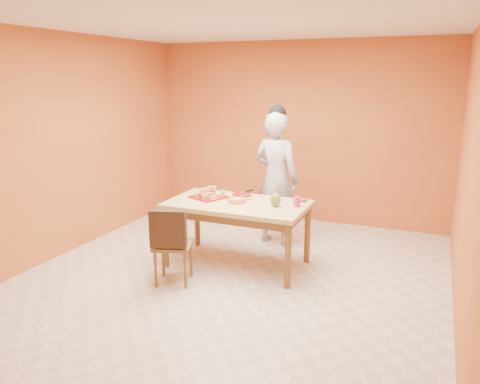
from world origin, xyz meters
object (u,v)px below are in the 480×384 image
at_px(red_dinner_plate, 242,194).
at_px(sponge_cake, 237,201).
at_px(dining_table, 237,210).
at_px(person, 276,179).
at_px(checker_tin, 302,200).
at_px(pastry_platter, 209,197).
at_px(egg_ornament, 276,200).
at_px(magenta_glass, 297,202).
at_px(dining_chair, 172,243).

height_order(red_dinner_plate, sponge_cake, sponge_cake).
relative_size(dining_table, person, 0.92).
bearing_deg(person, checker_tin, 144.68).
distance_m(pastry_platter, egg_ornament, 0.87).
distance_m(person, red_dinner_plate, 0.60).
bearing_deg(dining_table, pastry_platter, 170.94).
relative_size(person, magenta_glass, 15.58).
height_order(sponge_cake, checker_tin, sponge_cake).
relative_size(sponge_cake, checker_tin, 2.01).
bearing_deg(person, dining_chair, 81.15).
bearing_deg(person, sponge_cake, 93.15).
xyz_separation_m(magenta_glass, checker_tin, (0.00, 0.23, -0.04)).
relative_size(dining_table, sponge_cake, 7.35).
bearing_deg(dining_table, checker_tin, 25.97).
distance_m(dining_table, red_dinner_plate, 0.37).
bearing_deg(pastry_platter, egg_ornament, -4.03).
bearing_deg(dining_chair, sponge_cake, 37.26).
height_order(dining_table, sponge_cake, sponge_cake).
xyz_separation_m(dining_table, magenta_glass, (0.68, 0.10, 0.15)).
relative_size(dining_table, checker_tin, 14.77).
relative_size(dining_chair, red_dinner_plate, 3.64).
xyz_separation_m(dining_chair, egg_ornament, (0.90, 0.74, 0.39)).
bearing_deg(magenta_glass, person, 122.98).
xyz_separation_m(person, sponge_cake, (-0.15, -0.95, -0.08)).
relative_size(red_dinner_plate, checker_tin, 2.18).
xyz_separation_m(dining_table, dining_chair, (-0.44, -0.74, -0.22)).
xyz_separation_m(dining_table, checker_tin, (0.68, 0.33, 0.11)).
bearing_deg(sponge_cake, checker_tin, 31.58).
xyz_separation_m(person, egg_ornament, (0.29, -0.88, -0.04)).
height_order(dining_table, dining_chair, dining_chair).
distance_m(egg_ornament, magenta_glass, 0.24).
bearing_deg(checker_tin, magenta_glass, -90.00).
relative_size(pastry_platter, egg_ornament, 2.27).
xyz_separation_m(person, checker_tin, (0.51, -0.55, -0.10)).
relative_size(dining_table, magenta_glass, 14.26).
xyz_separation_m(red_dinner_plate, magenta_glass, (0.77, -0.25, 0.05)).
distance_m(person, sponge_cake, 0.96).
height_order(pastry_platter, magenta_glass, magenta_glass).
bearing_deg(sponge_cake, dining_chair, -124.91).
bearing_deg(red_dinner_plate, dining_chair, -107.88).
bearing_deg(person, pastry_platter, 66.76).
distance_m(red_dinner_plate, checker_tin, 0.77).
bearing_deg(pastry_platter, dining_table, -9.06).
distance_m(dining_table, person, 0.92).
bearing_deg(sponge_cake, dining_table, 110.65).
xyz_separation_m(dining_chair, sponge_cake, (0.47, 0.67, 0.35)).
xyz_separation_m(dining_chair, pastry_platter, (0.04, 0.80, 0.33)).
relative_size(magenta_glass, checker_tin, 1.04).
xyz_separation_m(dining_table, egg_ornament, (0.46, 0.00, 0.17)).
bearing_deg(checker_tin, person, 132.82).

